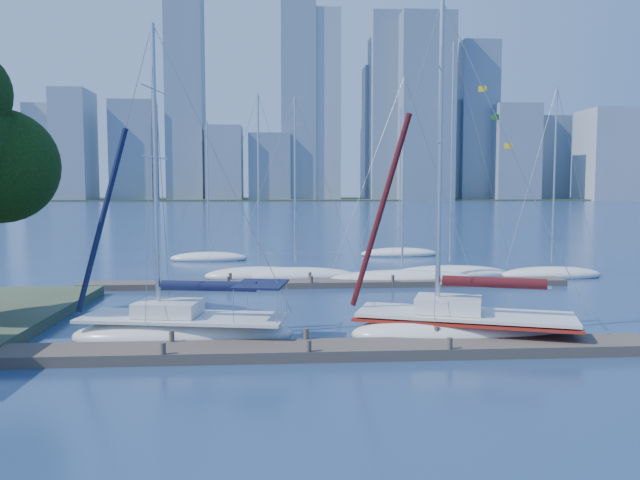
{
  "coord_description": "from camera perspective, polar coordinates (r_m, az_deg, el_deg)",
  "views": [
    {
      "loc": [
        -1.1,
        -22.18,
        6.07
      ],
      "look_at": [
        0.74,
        4.0,
        3.89
      ],
      "focal_mm": 35.0,
      "sensor_mm": 36.0,
      "label": 1
    }
  ],
  "objects": [
    {
      "name": "near_dock",
      "position": [
        22.97,
        -1.16,
        -10.06
      ],
      "size": [
        26.0,
        2.0,
        0.4
      ],
      "primitive_type": "cube",
      "color": "#4A3F36",
      "rests_on": "ground"
    },
    {
      "name": "bg_boat_1",
      "position": [
        42.09,
        -5.58,
        -3.18
      ],
      "size": [
        7.62,
        3.82,
        12.66
      ],
      "rotation": [
        0.0,
        0.0,
        -0.2
      ],
      "color": "silver",
      "rests_on": "ground"
    },
    {
      "name": "far_shore",
      "position": [
        342.23,
        -3.85,
        3.72
      ],
      "size": [
        800.0,
        100.0,
        1.5
      ],
      "primitive_type": "cube",
      "color": "#38472D",
      "rests_on": "ground"
    },
    {
      "name": "far_dock",
      "position": [
        38.75,
        0.61,
        -4.0
      ],
      "size": [
        30.0,
        1.8,
        0.36
      ],
      "primitive_type": "cube",
      "color": "#4A3F36",
      "rests_on": "ground"
    },
    {
      "name": "skyline",
      "position": [
        314.49,
        0.41,
        10.28
      ],
      "size": [
        502.76,
        51.31,
        116.33
      ],
      "color": "gray",
      "rests_on": "ground"
    },
    {
      "name": "sailboat_maroon",
      "position": [
        25.86,
        13.02,
        -6.6
      ],
      "size": [
        9.64,
        5.84,
        14.02
      ],
      "rotation": [
        0.0,
        0.0,
        -0.33
      ],
      "color": "silver",
      "rests_on": "ground"
    },
    {
      "name": "bg_boat_4",
      "position": [
        43.54,
        11.78,
        -2.96
      ],
      "size": [
        8.4,
        2.88,
        16.15
      ],
      "rotation": [
        0.0,
        0.0,
        -0.05
      ],
      "color": "silver",
      "rests_on": "ground"
    },
    {
      "name": "bg_boat_5",
      "position": [
        45.36,
        20.4,
        -2.9
      ],
      "size": [
        7.25,
        3.45,
        13.16
      ],
      "rotation": [
        0.0,
        0.0,
        0.18
      ],
      "color": "silver",
      "rests_on": "ground"
    },
    {
      "name": "ground",
      "position": [
        23.02,
        -1.16,
        -10.54
      ],
      "size": [
        700.0,
        700.0,
        0.0
      ],
      "primitive_type": "plane",
      "color": "navy",
      "rests_on": "ground"
    },
    {
      "name": "bg_boat_7",
      "position": [
        56.54,
        7.25,
        -1.18
      ],
      "size": [
        7.3,
        4.09,
        13.52
      ],
      "rotation": [
        0.0,
        0.0,
        -0.29
      ],
      "color": "silver",
      "rests_on": "ground"
    },
    {
      "name": "bg_boat_3",
      "position": [
        40.55,
        7.52,
        -3.51
      ],
      "size": [
        9.81,
        4.51,
        13.45
      ],
      "rotation": [
        0.0,
        0.0,
        0.22
      ],
      "color": "silver",
      "rests_on": "ground"
    },
    {
      "name": "bg_boat_2",
      "position": [
        41.74,
        -2.28,
        -3.25
      ],
      "size": [
        8.38,
        3.12,
        12.4
      ],
      "rotation": [
        0.0,
        0.0,
        -0.09
      ],
      "color": "silver",
      "rests_on": "ground"
    },
    {
      "name": "bg_boat_6",
      "position": [
        53.34,
        -10.12,
        -1.58
      ],
      "size": [
        6.78,
        4.3,
        11.94
      ],
      "rotation": [
        0.0,
        0.0,
        -0.36
      ],
      "color": "silver",
      "rests_on": "ground"
    },
    {
      "name": "sailboat_navy",
      "position": [
        25.45,
        -12.38,
        -6.9
      ],
      "size": [
        9.08,
        4.34,
        13.0
      ],
      "rotation": [
        0.0,
        0.0,
        -0.18
      ],
      "color": "silver",
      "rests_on": "ground"
    }
  ]
}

